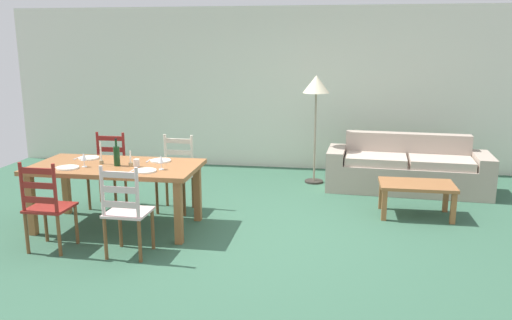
% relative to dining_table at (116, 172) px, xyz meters
% --- Properties ---
extents(ground_plane, '(9.60, 9.60, 0.02)m').
position_rel_dining_table_xyz_m(ground_plane, '(1.56, 0.06, -0.67)').
color(ground_plane, '#345D46').
extents(wall_far, '(9.60, 0.16, 2.70)m').
position_rel_dining_table_xyz_m(wall_far, '(1.56, 3.36, 0.69)').
color(wall_far, silver).
rests_on(wall_far, ground_plane).
extents(dining_table, '(1.90, 0.96, 0.75)m').
position_rel_dining_table_xyz_m(dining_table, '(0.00, 0.00, 0.00)').
color(dining_table, '#995F35').
rests_on(dining_table, ground_plane).
extents(dining_chair_near_left, '(0.43, 0.41, 0.96)m').
position_rel_dining_table_xyz_m(dining_chair_near_left, '(-0.42, -0.77, -0.19)').
color(dining_chair_near_left, maroon).
rests_on(dining_chair_near_left, ground_plane).
extents(dining_chair_near_right, '(0.43, 0.41, 0.96)m').
position_rel_dining_table_xyz_m(dining_chair_near_right, '(0.44, -0.79, -0.19)').
color(dining_chair_near_right, beige).
rests_on(dining_chair_near_right, ground_plane).
extents(dining_chair_far_left, '(0.42, 0.40, 0.96)m').
position_rel_dining_table_xyz_m(dining_chair_far_left, '(-0.47, 0.79, -0.19)').
color(dining_chair_far_left, maroon).
rests_on(dining_chair_far_left, ground_plane).
extents(dining_chair_far_right, '(0.44, 0.42, 0.96)m').
position_rel_dining_table_xyz_m(dining_chair_far_right, '(0.47, 0.75, -0.19)').
color(dining_chair_far_right, beige).
rests_on(dining_chair_far_right, ground_plane).
extents(dinner_plate_near_left, '(0.24, 0.24, 0.02)m').
position_rel_dining_table_xyz_m(dinner_plate_near_left, '(-0.45, -0.25, 0.10)').
color(dinner_plate_near_left, white).
rests_on(dinner_plate_near_left, dining_table).
extents(fork_near_left, '(0.03, 0.17, 0.01)m').
position_rel_dining_table_xyz_m(fork_near_left, '(-0.60, -0.25, 0.09)').
color(fork_near_left, silver).
rests_on(fork_near_left, dining_table).
extents(dinner_plate_near_right, '(0.24, 0.24, 0.02)m').
position_rel_dining_table_xyz_m(dinner_plate_near_right, '(0.45, -0.25, 0.10)').
color(dinner_plate_near_right, white).
rests_on(dinner_plate_near_right, dining_table).
extents(fork_near_right, '(0.02, 0.17, 0.01)m').
position_rel_dining_table_xyz_m(fork_near_right, '(0.30, -0.25, 0.09)').
color(fork_near_right, silver).
rests_on(fork_near_right, dining_table).
extents(dinner_plate_far_left, '(0.24, 0.24, 0.02)m').
position_rel_dining_table_xyz_m(dinner_plate_far_left, '(-0.45, 0.25, 0.10)').
color(dinner_plate_far_left, white).
rests_on(dinner_plate_far_left, dining_table).
extents(fork_far_left, '(0.03, 0.17, 0.01)m').
position_rel_dining_table_xyz_m(fork_far_left, '(-0.60, 0.25, 0.09)').
color(fork_far_left, silver).
rests_on(fork_far_left, dining_table).
extents(dinner_plate_far_right, '(0.24, 0.24, 0.02)m').
position_rel_dining_table_xyz_m(dinner_plate_far_right, '(0.45, 0.25, 0.10)').
color(dinner_plate_far_right, white).
rests_on(dinner_plate_far_right, dining_table).
extents(fork_far_right, '(0.03, 0.17, 0.01)m').
position_rel_dining_table_xyz_m(fork_far_right, '(0.30, 0.25, 0.09)').
color(fork_far_right, silver).
rests_on(fork_far_right, dining_table).
extents(wine_bottle, '(0.07, 0.07, 0.32)m').
position_rel_dining_table_xyz_m(wine_bottle, '(0.04, -0.04, 0.20)').
color(wine_bottle, '#143819').
rests_on(wine_bottle, dining_table).
extents(wine_glass_near_left, '(0.06, 0.06, 0.16)m').
position_rel_dining_table_xyz_m(wine_glass_near_left, '(-0.30, -0.15, 0.20)').
color(wine_glass_near_left, white).
rests_on(wine_glass_near_left, dining_table).
extents(wine_glass_near_right, '(0.06, 0.06, 0.16)m').
position_rel_dining_table_xyz_m(wine_glass_near_right, '(0.59, -0.14, 0.20)').
color(wine_glass_near_right, white).
rests_on(wine_glass_near_right, dining_table).
extents(coffee_cup_primary, '(0.07, 0.07, 0.09)m').
position_rel_dining_table_xyz_m(coffee_cup_primary, '(0.28, -0.06, 0.13)').
color(coffee_cup_primary, beige).
rests_on(coffee_cup_primary, dining_table).
extents(candle_tall, '(0.05, 0.05, 0.26)m').
position_rel_dining_table_xyz_m(candle_tall, '(-0.18, 0.02, 0.16)').
color(candle_tall, '#998C66').
rests_on(candle_tall, dining_table).
extents(candle_short, '(0.05, 0.05, 0.18)m').
position_rel_dining_table_xyz_m(candle_short, '(0.20, -0.04, 0.13)').
color(candle_short, '#998C66').
rests_on(candle_short, dining_table).
extents(couch, '(2.33, 0.94, 0.80)m').
position_rel_dining_table_xyz_m(couch, '(3.51, 2.18, -0.37)').
color(couch, '#AE9C8C').
rests_on(couch, ground_plane).
extents(coffee_table, '(0.90, 0.56, 0.42)m').
position_rel_dining_table_xyz_m(coffee_table, '(3.48, 0.97, -0.31)').
color(coffee_table, '#995F35').
rests_on(coffee_table, ground_plane).
extents(standing_lamp, '(0.40, 0.40, 1.64)m').
position_rel_dining_table_xyz_m(standing_lamp, '(2.15, 2.37, 0.75)').
color(standing_lamp, '#332D28').
rests_on(standing_lamp, ground_plane).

